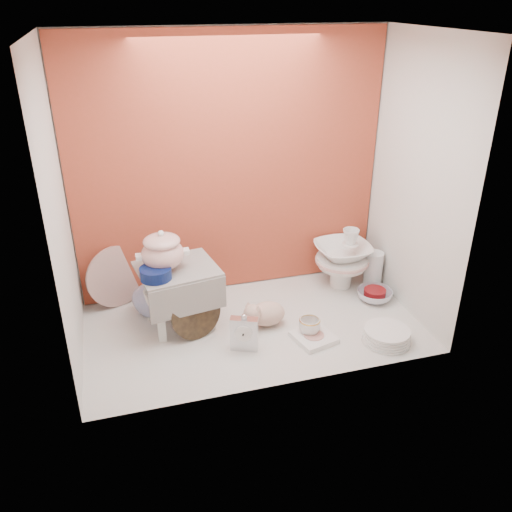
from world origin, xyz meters
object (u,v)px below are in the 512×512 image
(blue_white_vase, at_px, (154,293))
(floral_platter, at_px, (117,276))
(step_stool, at_px, (179,296))
(mantel_clock, at_px, (244,332))
(porcelain_tower, at_px, (342,258))
(plush_pig, at_px, (267,313))
(gold_rim_teacup, at_px, (309,326))
(crystal_bowl, at_px, (375,295))
(dinner_plate_stack, at_px, (387,335))
(soup_tureen, at_px, (162,250))

(blue_white_vase, bearing_deg, floral_platter, 140.95)
(step_stool, distance_m, mantel_clock, 0.43)
(porcelain_tower, bearing_deg, plush_pig, -152.25)
(step_stool, relative_size, blue_white_vase, 1.55)
(floral_platter, xyz_separation_m, gold_rim_teacup, (0.95, -0.61, -0.12))
(floral_platter, relative_size, crystal_bowl, 1.76)
(blue_white_vase, distance_m, crystal_bowl, 1.29)
(gold_rim_teacup, xyz_separation_m, dinner_plate_stack, (0.37, -0.16, -0.02))
(floral_platter, xyz_separation_m, dinner_plate_stack, (1.32, -0.77, -0.15))
(plush_pig, bearing_deg, blue_white_vase, 158.75)
(blue_white_vase, height_order, mantel_clock, blue_white_vase)
(plush_pig, height_order, crystal_bowl, plush_pig)
(plush_pig, bearing_deg, gold_rim_teacup, -34.05)
(soup_tureen, bearing_deg, blue_white_vase, 109.29)
(floral_platter, bearing_deg, blue_white_vase, -39.05)
(blue_white_vase, relative_size, dinner_plate_stack, 1.03)
(floral_platter, bearing_deg, step_stool, -44.32)
(soup_tureen, relative_size, mantel_clock, 1.28)
(step_stool, distance_m, porcelain_tower, 1.04)
(soup_tureen, relative_size, floral_platter, 0.72)
(crystal_bowl, bearing_deg, floral_platter, 165.65)
(blue_white_vase, distance_m, gold_rim_teacup, 0.89)
(step_stool, height_order, blue_white_vase, step_stool)
(mantel_clock, distance_m, plush_pig, 0.25)
(mantel_clock, height_order, porcelain_tower, porcelain_tower)
(plush_pig, bearing_deg, crystal_bowl, 12.56)
(blue_white_vase, bearing_deg, step_stool, -51.18)
(blue_white_vase, xyz_separation_m, gold_rim_teacup, (0.76, -0.45, -0.07))
(step_stool, relative_size, plush_pig, 1.61)
(blue_white_vase, distance_m, porcelain_tower, 1.15)
(soup_tureen, bearing_deg, step_stool, 0.90)
(plush_pig, height_order, gold_rim_teacup, plush_pig)
(mantel_clock, relative_size, dinner_plate_stack, 0.81)
(step_stool, height_order, porcelain_tower, porcelain_tower)
(blue_white_vase, relative_size, crystal_bowl, 1.26)
(blue_white_vase, bearing_deg, crystal_bowl, -9.73)
(mantel_clock, bearing_deg, dinner_plate_stack, 11.93)
(gold_rim_teacup, distance_m, dinner_plate_stack, 0.40)
(soup_tureen, relative_size, crystal_bowl, 1.26)
(step_stool, height_order, soup_tureen, soup_tureen)
(blue_white_vase, bearing_deg, dinner_plate_stack, -28.54)
(crystal_bowl, bearing_deg, gold_rim_teacup, -154.93)
(mantel_clock, bearing_deg, blue_white_vase, 152.66)
(floral_platter, relative_size, plush_pig, 1.44)
(blue_white_vase, bearing_deg, soup_tureen, -70.71)
(step_stool, xyz_separation_m, soup_tureen, (-0.07, -0.00, 0.29))
(step_stool, height_order, gold_rim_teacup, step_stool)
(soup_tureen, height_order, mantel_clock, soup_tureen)
(step_stool, bearing_deg, gold_rim_teacup, -34.85)
(plush_pig, bearing_deg, dinner_plate_stack, -23.78)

